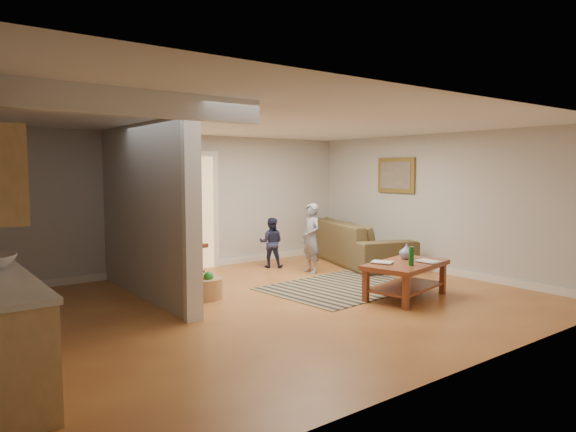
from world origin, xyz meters
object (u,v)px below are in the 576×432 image
object	(u,v)px
sofa	(356,262)
coffee_table	(406,270)
speaker_left	(164,261)
toy_basket	(207,287)
speaker_right	(159,264)
toddler	(271,267)
tv_console	(169,246)
child	(311,273)

from	to	relation	value
sofa	coffee_table	bearing A→B (deg)	167.47
speaker_left	toy_basket	size ratio (longest dim) A/B	2.38
sofa	toy_basket	world-z (taller)	sofa
speaker_right	toddler	distance (m)	2.75
tv_console	toddler	size ratio (longest dim) A/B	1.44
child	toddler	xyz separation A→B (m)	(-0.27, 0.86, 0.00)
sofa	coffee_table	world-z (taller)	coffee_table
tv_console	toy_basket	bearing A→B (deg)	-49.40
speaker_right	child	distance (m)	2.90
coffee_table	toy_basket	bearing A→B (deg)	144.11
tv_console	sofa	bearing A→B (deg)	0.39
sofa	toy_basket	distance (m)	3.93
coffee_table	speaker_left	bearing A→B (deg)	143.30
speaker_right	toddler	size ratio (longest dim) A/B	0.97
child	speaker_left	bearing A→B (deg)	-78.57
sofa	speaker_right	distance (m)	4.33
sofa	toddler	world-z (taller)	toddler
coffee_table	toy_basket	size ratio (longest dim) A/B	3.21
sofa	speaker_left	distance (m)	4.36
coffee_table	speaker_right	distance (m)	3.62
speaker_left	toddler	distance (m)	2.84
sofa	speaker_right	bearing A→B (deg)	111.39
speaker_right	child	world-z (taller)	speaker_right
sofa	toy_basket	bearing A→B (deg)	120.72
sofa	coffee_table	xyz separation A→B (m)	(-1.51, -2.53, 0.40)
coffee_table	toy_basket	xyz separation A→B (m)	(-2.33, 1.68, -0.24)
speaker_right	speaker_left	bearing A→B (deg)	-77.47
coffee_table	child	size ratio (longest dim) A/B	1.16
speaker_left	sofa	bearing A→B (deg)	-14.17
speaker_right	sofa	bearing A→B (deg)	15.67
tv_console	toddler	distance (m)	2.84
toddler	coffee_table	bearing A→B (deg)	134.99
tv_console	speaker_right	distance (m)	0.39
sofa	child	bearing A→B (deg)	120.19
coffee_table	tv_console	distance (m)	3.44
toy_basket	toddler	bearing A→B (deg)	33.46
coffee_table	sofa	bearing A→B (deg)	59.22
speaker_right	child	xyz separation A→B (m)	(2.87, -0.07, -0.46)
speaker_right	child	bearing A→B (deg)	11.19
speaker_right	toddler	bearing A→B (deg)	29.59
coffee_table	speaker_right	bearing A→B (deg)	140.55
coffee_table	toddler	size ratio (longest dim) A/B	1.53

